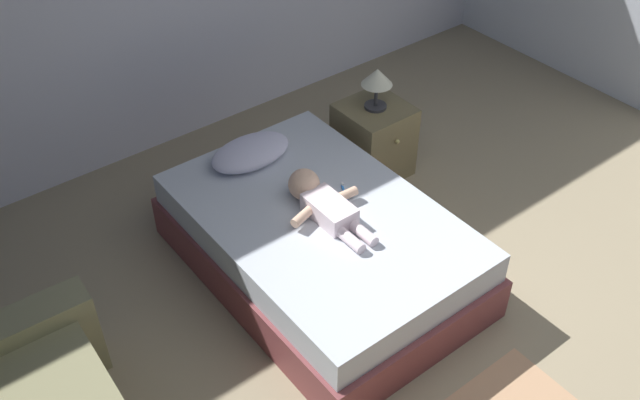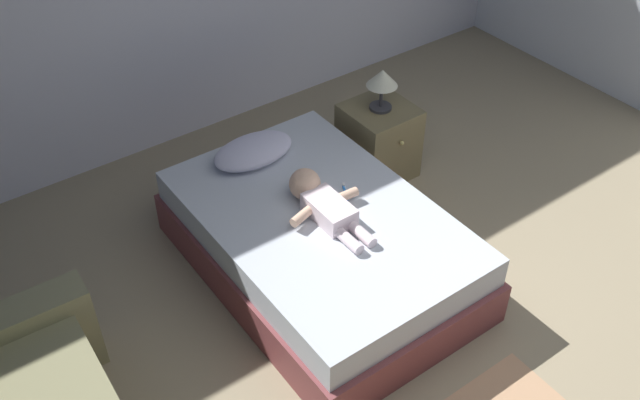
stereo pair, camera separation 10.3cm
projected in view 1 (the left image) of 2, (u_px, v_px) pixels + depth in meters
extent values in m
plane|color=gray|center=(482.00, 364.00, 3.92)|extent=(8.00, 8.00, 0.00)
cube|color=brown|center=(320.00, 255.00, 4.38)|extent=(1.26, 1.91, 0.28)
cube|color=silver|center=(320.00, 226.00, 4.23)|extent=(1.21, 1.83, 0.20)
ellipsoid|color=silver|center=(251.00, 152.00, 4.50)|extent=(0.54, 0.32, 0.15)
cube|color=white|center=(329.00, 210.00, 4.09)|extent=(0.18, 0.32, 0.12)
sphere|color=beige|center=(304.00, 184.00, 4.22)|extent=(0.19, 0.19, 0.19)
cylinder|color=beige|center=(302.00, 217.00, 4.05)|extent=(0.16, 0.10, 0.06)
cylinder|color=beige|center=(345.00, 195.00, 4.20)|extent=(0.15, 0.06, 0.06)
cylinder|color=white|center=(351.00, 240.00, 3.94)|extent=(0.06, 0.19, 0.06)
cylinder|color=white|center=(363.00, 233.00, 3.98)|extent=(0.06, 0.19, 0.06)
cube|color=#2E85F0|center=(344.00, 192.00, 4.30)|extent=(0.07, 0.12, 0.01)
cube|color=white|center=(342.00, 184.00, 4.34)|extent=(0.02, 0.03, 0.01)
cube|color=gray|center=(6.00, 365.00, 3.58)|extent=(0.95, 0.23, 0.55)
cube|color=#726543|center=(373.00, 140.00, 5.09)|extent=(0.45, 0.45, 0.54)
sphere|color=tan|center=(398.00, 141.00, 4.86)|extent=(0.03, 0.03, 0.03)
cylinder|color=#333338|center=(375.00, 106.00, 4.91)|extent=(0.15, 0.15, 0.02)
cylinder|color=#333338|center=(376.00, 95.00, 4.85)|extent=(0.02, 0.02, 0.16)
cone|color=beige|center=(377.00, 77.00, 4.76)|extent=(0.21, 0.21, 0.12)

